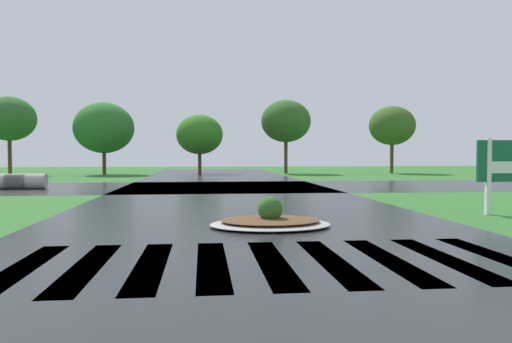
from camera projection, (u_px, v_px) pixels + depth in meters
The scene contains 6 objects.
asphalt_roadway at pixel (245, 220), 12.25m from camera, with size 9.88×80.00×0.01m, color #232628.
asphalt_cross_road at pixel (224, 187), 24.52m from camera, with size 90.00×8.89×0.01m, color #232628.
crosswalk_stripes at pixel (272, 262), 7.49m from camera, with size 7.65×3.38×0.01m.
median_island at pixel (270, 221), 11.11m from camera, with size 2.70×2.12×0.68m.
drainage_pipe_stack at pixel (16, 181), 22.82m from camera, with size 2.59×0.75×0.72m.
background_treeline at pixel (165, 126), 39.25m from camera, with size 40.26×5.08×5.99m.
Camera 1 is at (-1.04, -2.16, 1.64)m, focal length 35.01 mm.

